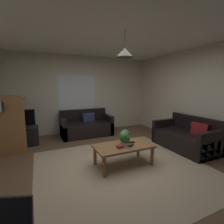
{
  "coord_description": "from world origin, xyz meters",
  "views": [
    {
      "loc": [
        -1.44,
        -2.85,
        1.6
      ],
      "look_at": [
        0.0,
        0.3,
        1.05
      ],
      "focal_mm": 26.08,
      "sensor_mm": 36.0,
      "label": 1
    }
  ],
  "objects_px": {
    "remote_on_table_0": "(131,142)",
    "potted_plant_on_table": "(125,137)",
    "bookshelf_corner": "(8,125)",
    "couch_right_side": "(186,138)",
    "book_on_table_0": "(120,147)",
    "remote_on_table_1": "(131,145)",
    "tv_stand": "(21,137)",
    "potted_palm_corner": "(17,118)",
    "tv": "(19,119)",
    "book_on_table_1": "(120,146)",
    "coffee_table": "(124,148)",
    "couch_under_window": "(86,127)",
    "pendant_lamp": "(125,53)"
  },
  "relations": [
    {
      "from": "remote_on_table_0",
      "to": "potted_plant_on_table",
      "type": "xyz_separation_m",
      "value": [
        -0.21,
        -0.1,
        0.16
      ]
    },
    {
      "from": "bookshelf_corner",
      "to": "couch_right_side",
      "type": "bearing_deg",
      "value": -19.72
    },
    {
      "from": "book_on_table_0",
      "to": "remote_on_table_1",
      "type": "height_order",
      "value": "same"
    },
    {
      "from": "book_on_table_0",
      "to": "tv_stand",
      "type": "relative_size",
      "value": 0.16
    },
    {
      "from": "potted_plant_on_table",
      "to": "potted_palm_corner",
      "type": "xyz_separation_m",
      "value": [
        -2.1,
        2.55,
        0.11
      ]
    },
    {
      "from": "couch_right_side",
      "to": "potted_plant_on_table",
      "type": "bearing_deg",
      "value": -84.98
    },
    {
      "from": "book_on_table_0",
      "to": "tv",
      "type": "xyz_separation_m",
      "value": [
        -1.88,
        2.18,
        0.31
      ]
    },
    {
      "from": "remote_on_table_0",
      "to": "remote_on_table_1",
      "type": "xyz_separation_m",
      "value": [
        -0.1,
        -0.16,
        0.0
      ]
    },
    {
      "from": "remote_on_table_1",
      "to": "bookshelf_corner",
      "type": "xyz_separation_m",
      "value": [
        -2.31,
        1.7,
        0.28
      ]
    },
    {
      "from": "remote_on_table_1",
      "to": "tv_stand",
      "type": "height_order",
      "value": "tv_stand"
    },
    {
      "from": "book_on_table_0",
      "to": "bookshelf_corner",
      "type": "height_order",
      "value": "bookshelf_corner"
    },
    {
      "from": "book_on_table_1",
      "to": "tv",
      "type": "bearing_deg",
      "value": 130.52
    },
    {
      "from": "couch_right_side",
      "to": "remote_on_table_0",
      "type": "xyz_separation_m",
      "value": [
        -1.69,
        -0.07,
        0.16
      ]
    },
    {
      "from": "couch_right_side",
      "to": "coffee_table",
      "type": "xyz_separation_m",
      "value": [
        -1.91,
        -0.13,
        0.09
      ]
    },
    {
      "from": "potted_plant_on_table",
      "to": "tv_stand",
      "type": "xyz_separation_m",
      "value": [
        -2.0,
        2.15,
        -0.35
      ]
    },
    {
      "from": "couch_right_side",
      "to": "remote_on_table_0",
      "type": "height_order",
      "value": "couch_right_side"
    },
    {
      "from": "potted_plant_on_table",
      "to": "tv",
      "type": "xyz_separation_m",
      "value": [
        -2.0,
        2.13,
        0.15
      ]
    },
    {
      "from": "coffee_table",
      "to": "remote_on_table_1",
      "type": "xyz_separation_m",
      "value": [
        0.12,
        -0.09,
        0.07
      ]
    },
    {
      "from": "couch_right_side",
      "to": "remote_on_table_1",
      "type": "relative_size",
      "value": 9.68
    },
    {
      "from": "coffee_table",
      "to": "remote_on_table_0",
      "type": "bearing_deg",
      "value": 17.34
    },
    {
      "from": "couch_under_window",
      "to": "potted_plant_on_table",
      "type": "relative_size",
      "value": 4.9
    },
    {
      "from": "book_on_table_0",
      "to": "tv",
      "type": "distance_m",
      "value": 2.89
    },
    {
      "from": "book_on_table_1",
      "to": "remote_on_table_1",
      "type": "distance_m",
      "value": 0.25
    },
    {
      "from": "book_on_table_0",
      "to": "book_on_table_1",
      "type": "relative_size",
      "value": 1.26
    },
    {
      "from": "remote_on_table_1",
      "to": "potted_plant_on_table",
      "type": "bearing_deg",
      "value": 27.14
    },
    {
      "from": "book_on_table_0",
      "to": "tv_stand",
      "type": "xyz_separation_m",
      "value": [
        -1.88,
        2.2,
        -0.19
      ]
    },
    {
      "from": "potted_plant_on_table",
      "to": "tv_stand",
      "type": "distance_m",
      "value": 2.96
    },
    {
      "from": "book_on_table_1",
      "to": "potted_palm_corner",
      "type": "height_order",
      "value": "potted_palm_corner"
    },
    {
      "from": "remote_on_table_1",
      "to": "book_on_table_1",
      "type": "bearing_deg",
      "value": 52.83
    },
    {
      "from": "remote_on_table_0",
      "to": "potted_palm_corner",
      "type": "bearing_deg",
      "value": 58.33
    },
    {
      "from": "coffee_table",
      "to": "pendant_lamp",
      "type": "distance_m",
      "value": 1.85
    },
    {
      "from": "couch_right_side",
      "to": "tv",
      "type": "bearing_deg",
      "value": -116.68
    },
    {
      "from": "book_on_table_1",
      "to": "remote_on_table_1",
      "type": "height_order",
      "value": "book_on_table_1"
    },
    {
      "from": "book_on_table_0",
      "to": "bookshelf_corner",
      "type": "bearing_deg",
      "value": 140.92
    },
    {
      "from": "couch_under_window",
      "to": "pendant_lamp",
      "type": "xyz_separation_m",
      "value": [
        0.11,
        -2.37,
        1.94
      ]
    },
    {
      "from": "potted_plant_on_table",
      "to": "pendant_lamp",
      "type": "height_order",
      "value": "pendant_lamp"
    },
    {
      "from": "remote_on_table_1",
      "to": "couch_right_side",
      "type": "bearing_deg",
      "value": -118.71
    },
    {
      "from": "coffee_table",
      "to": "remote_on_table_1",
      "type": "relative_size",
      "value": 7.32
    },
    {
      "from": "book_on_table_0",
      "to": "remote_on_table_0",
      "type": "distance_m",
      "value": 0.36
    },
    {
      "from": "book_on_table_0",
      "to": "book_on_table_1",
      "type": "height_order",
      "value": "book_on_table_1"
    },
    {
      "from": "tv_stand",
      "to": "potted_palm_corner",
      "type": "relative_size",
      "value": 0.62
    },
    {
      "from": "coffee_table",
      "to": "potted_plant_on_table",
      "type": "bearing_deg",
      "value": -88.66
    },
    {
      "from": "coffee_table",
      "to": "bookshelf_corner",
      "type": "bearing_deg",
      "value": 143.77
    },
    {
      "from": "book_on_table_0",
      "to": "potted_palm_corner",
      "type": "xyz_separation_m",
      "value": [
        -1.98,
        2.6,
        0.27
      ]
    },
    {
      "from": "remote_on_table_1",
      "to": "tv",
      "type": "xyz_separation_m",
      "value": [
        -2.12,
        2.19,
        0.31
      ]
    },
    {
      "from": "bookshelf_corner",
      "to": "remote_on_table_0",
      "type": "bearing_deg",
      "value": -32.59
    },
    {
      "from": "coffee_table",
      "to": "book_on_table_0",
      "type": "relative_size",
      "value": 7.98
    },
    {
      "from": "couch_under_window",
      "to": "tv",
      "type": "height_order",
      "value": "tv"
    },
    {
      "from": "book_on_table_1",
      "to": "potted_palm_corner",
      "type": "relative_size",
      "value": 0.08
    },
    {
      "from": "couch_right_side",
      "to": "tv_stand",
      "type": "distance_m",
      "value": 4.39
    }
  ]
}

